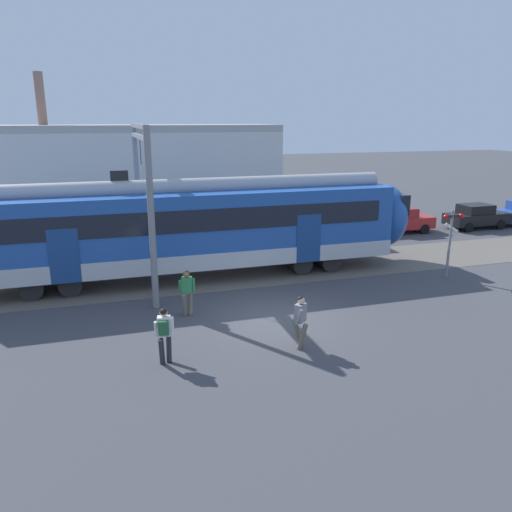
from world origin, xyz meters
name	(u,v)px	position (x,y,z in m)	size (l,w,h in m)	color
ground_plane	(272,319)	(0.00, 0.00, 0.00)	(160.00, 160.00, 0.00)	#424247
pedestrian_white	(164,331)	(-3.96, -2.23, 0.99)	(0.60, 0.62, 1.67)	#28282D
pedestrian_green	(187,290)	(-2.76, 1.18, 0.96)	(0.62, 0.60, 1.67)	#6B6051
pedestrian_grey	(300,318)	(0.05, -2.41, 0.96)	(0.47, 0.70, 1.67)	#6B6051
parked_car_red	(400,220)	(11.85, 10.68, 0.78)	(4.00, 1.76, 1.54)	#B22323
parked_car_black	(476,216)	(17.19, 10.35, 0.78)	(4.05, 1.86, 1.54)	black
catenary_gantry	(142,180)	(-3.74, 5.54, 4.31)	(0.24, 6.64, 6.53)	gray
crossing_signal	(451,233)	(8.79, 2.15, 2.01)	(0.96, 0.22, 3.00)	gray
background_building	(138,180)	(-3.23, 15.42, 3.21)	(16.51, 5.00, 9.20)	beige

